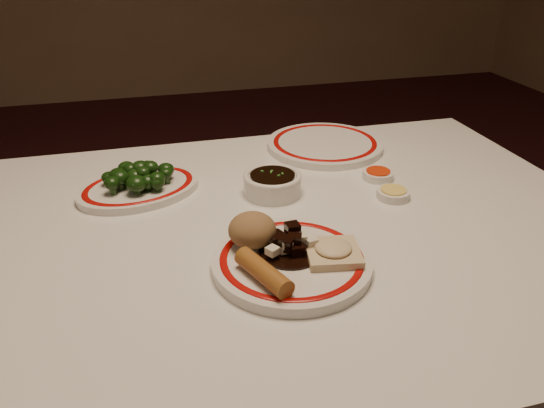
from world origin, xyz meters
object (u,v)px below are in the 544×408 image
(broccoli_pile, at_px, (137,175))
(soy_bowl, at_px, (273,184))
(dining_table, at_px, (288,268))
(broccoli_plate, at_px, (139,188))
(spring_roll, at_px, (264,272))
(rice_mound, at_px, (252,230))
(main_plate, at_px, (292,262))
(stirfry_heap, at_px, (288,244))
(fried_wonton, at_px, (333,251))

(broccoli_pile, distance_m, soy_bowl, 0.27)
(dining_table, xyz_separation_m, broccoli_plate, (-0.25, 0.20, 0.10))
(spring_roll, bearing_deg, broccoli_pile, 92.34)
(rice_mound, bearing_deg, dining_table, 42.54)
(main_plate, relative_size, stirfry_heap, 3.29)
(dining_table, relative_size, fried_wonton, 12.75)
(rice_mound, height_order, spring_roll, rice_mound)
(broccoli_plate, bearing_deg, dining_table, -38.86)
(soy_bowl, bearing_deg, rice_mound, -113.12)
(spring_roll, xyz_separation_m, stirfry_heap, (0.06, 0.07, -0.00))
(rice_mound, relative_size, broccoli_plate, 0.27)
(broccoli_plate, bearing_deg, rice_mound, -58.66)
(main_plate, distance_m, rice_mound, 0.08)
(main_plate, distance_m, fried_wonton, 0.07)
(dining_table, distance_m, rice_mound, 0.18)
(dining_table, bearing_deg, spring_roll, -116.87)
(broccoli_pile, bearing_deg, rice_mound, -57.87)
(spring_roll, bearing_deg, broccoli_plate, 91.81)
(dining_table, xyz_separation_m, main_plate, (-0.03, -0.13, 0.10))
(main_plate, distance_m, broccoli_plate, 0.39)
(dining_table, xyz_separation_m, spring_roll, (-0.09, -0.17, 0.12))
(dining_table, bearing_deg, rice_mound, -137.46)
(soy_bowl, bearing_deg, dining_table, -92.09)
(main_plate, xyz_separation_m, spring_roll, (-0.06, -0.05, 0.02))
(spring_roll, height_order, fried_wonton, spring_roll)
(broccoli_pile, bearing_deg, dining_table, -37.81)
(fried_wonton, height_order, soy_bowl, same)
(broccoli_plate, distance_m, broccoli_pile, 0.03)
(dining_table, relative_size, rice_mound, 15.70)
(broccoli_pile, bearing_deg, soy_bowl, -14.82)
(soy_bowl, bearing_deg, broccoli_plate, 163.76)
(broccoli_plate, relative_size, broccoli_pile, 2.02)
(fried_wonton, bearing_deg, broccoli_plate, 129.51)
(rice_mound, relative_size, soy_bowl, 0.68)
(stirfry_heap, bearing_deg, broccoli_pile, 126.06)
(main_plate, relative_size, rice_mound, 4.30)
(dining_table, relative_size, stirfry_heap, 12.00)
(stirfry_heap, height_order, broccoli_plate, stirfry_heap)
(dining_table, height_order, rice_mound, rice_mound)
(rice_mound, bearing_deg, broccoli_pile, 122.13)
(spring_roll, distance_m, soy_bowl, 0.31)
(dining_table, height_order, soy_bowl, soy_bowl)
(rice_mound, height_order, stirfry_heap, rice_mound)
(stirfry_heap, xyz_separation_m, broccoli_pile, (-0.22, 0.30, 0.01))
(rice_mound, height_order, fried_wonton, rice_mound)
(main_plate, bearing_deg, soy_bowl, 81.90)
(main_plate, xyz_separation_m, rice_mound, (-0.05, 0.05, 0.04))
(spring_roll, height_order, stirfry_heap, stirfry_heap)
(fried_wonton, bearing_deg, spring_roll, -164.05)
(spring_roll, xyz_separation_m, broccoli_pile, (-0.16, 0.37, 0.01))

